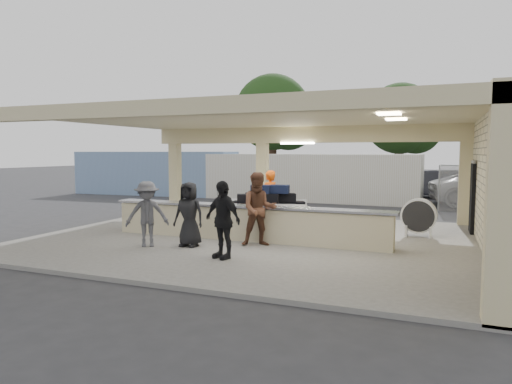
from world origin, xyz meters
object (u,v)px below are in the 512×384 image
at_px(baggage_counter, 245,223).
at_px(container_white, 309,177).
at_px(passenger_a, 259,209).
at_px(car_white_a, 495,189).
at_px(baggage_handler, 269,199).
at_px(car_dark, 449,185).
at_px(drum_fan, 419,216).
at_px(passenger_d, 189,214).
at_px(luggage_cart, 266,206).
at_px(passenger_b, 222,220).
at_px(container_blue, 155,173).
at_px(passenger_c, 147,214).

relative_size(baggage_counter, container_white, 0.73).
height_order(passenger_a, car_white_a, passenger_a).
bearing_deg(car_white_a, baggage_handler, 133.21).
bearing_deg(car_dark, drum_fan, -151.44).
bearing_deg(drum_fan, passenger_d, -142.49).
height_order(luggage_cart, passenger_d, passenger_d).
relative_size(passenger_b, container_blue, 0.18).
relative_size(car_white_a, container_white, 0.50).
height_order(car_white_a, container_blue, container_blue).
bearing_deg(container_blue, passenger_d, -56.04).
distance_m(drum_fan, passenger_b, 6.13).
bearing_deg(luggage_cart, car_dark, 51.85).
distance_m(baggage_counter, container_blue, 16.09).
relative_size(car_dark, container_white, 0.42).
distance_m(car_white_a, container_white, 8.89).
bearing_deg(car_dark, baggage_counter, -166.99).
bearing_deg(container_blue, drum_fan, -34.65).
relative_size(baggage_counter, baggage_handler, 4.39).
height_order(baggage_counter, luggage_cart, luggage_cart).
xyz_separation_m(baggage_handler, passenger_b, (0.43, -4.30, -0.04)).
bearing_deg(passenger_b, drum_fan, 68.20).
height_order(car_white_a, car_dark, car_white_a).
bearing_deg(passenger_b, passenger_a, 100.84).
relative_size(baggage_counter, car_white_a, 1.45).
xyz_separation_m(baggage_counter, passenger_a, (0.64, -0.57, 0.48)).
height_order(car_dark, container_blue, container_blue).
relative_size(passenger_d, container_blue, 0.17).
relative_size(baggage_handler, passenger_d, 1.11).
xyz_separation_m(passenger_a, container_blue, (-11.59, 12.34, 0.22)).
distance_m(car_dark, container_white, 7.59).
bearing_deg(drum_fan, luggage_cart, -165.19).
xyz_separation_m(baggage_handler, passenger_d, (-0.97, -3.41, -0.09)).
bearing_deg(container_white, passenger_a, -78.71).
relative_size(passenger_b, passenger_c, 1.06).
distance_m(baggage_counter, drum_fan, 5.05).
relative_size(passenger_a, car_white_a, 0.34).
height_order(drum_fan, container_blue, container_blue).
height_order(passenger_b, container_blue, container_blue).
relative_size(luggage_cart, container_blue, 0.28).
relative_size(baggage_counter, container_blue, 0.83).
relative_size(baggage_counter, passenger_c, 4.83).
xyz_separation_m(baggage_counter, car_white_a, (7.47, 12.57, 0.22)).
distance_m(baggage_handler, passenger_a, 2.76).
distance_m(passenger_d, container_white, 13.06).
xyz_separation_m(passenger_b, passenger_d, (-1.40, 0.89, -0.06)).
height_order(passenger_a, passenger_d, passenger_a).
relative_size(baggage_counter, passenger_a, 4.26).
height_order(baggage_counter, passenger_c, passenger_c).
bearing_deg(car_white_a, container_blue, 81.38).
distance_m(baggage_counter, car_white_a, 14.63).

